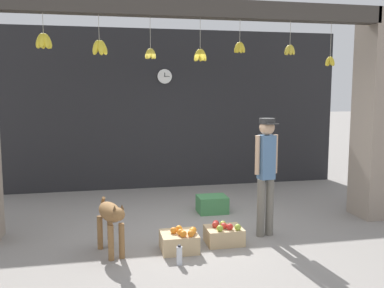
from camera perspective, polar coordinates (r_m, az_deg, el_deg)
name	(u,v)px	position (r m, az deg, el deg)	size (l,w,h in m)	color
ground_plane	(199,234)	(6.17, 0.88, -11.90)	(60.00, 60.00, 0.00)	gray
shop_back_wall	(166,110)	(8.83, -3.49, 4.60)	(7.35, 0.12, 3.23)	#232326
shop_pillar_right	(381,116)	(7.39, 23.94, 3.46)	(0.70, 0.60, 3.23)	gray
storefront_awning	(194,12)	(6.02, 0.27, 17.20)	(5.45, 0.26, 0.87)	#3D3833
dog	(111,217)	(5.41, -10.77, -9.54)	(0.38, 0.80, 0.69)	olive
shopkeeper	(266,167)	(5.95, 9.86, -3.10)	(0.34, 0.28, 1.64)	#6B665B
fruit_crate_oranges	(180,241)	(5.54, -1.68, -12.78)	(0.46, 0.43, 0.31)	tan
fruit_crate_apples	(224,235)	(5.79, 4.27, -11.95)	(0.48, 0.39, 0.30)	tan
produce_box_green	(212,204)	(7.16, 2.70, -8.02)	(0.48, 0.39, 0.28)	#42844C
water_bottle	(179,255)	(5.14, -1.70, -14.63)	(0.07, 0.07, 0.24)	silver
wall_clock	(165,76)	(8.74, -3.67, 8.99)	(0.31, 0.03, 0.31)	black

